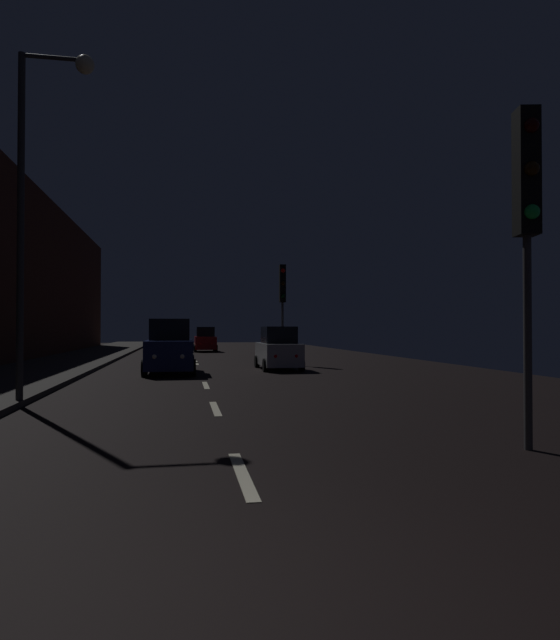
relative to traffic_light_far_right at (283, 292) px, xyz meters
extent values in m
cube|color=black|center=(-4.22, 1.45, -3.66)|extent=(25.45, 84.00, 0.02)
cube|color=#33302D|center=(-10.75, 1.45, -3.58)|extent=(4.40, 84.00, 0.15)
cube|color=beige|center=(-4.22, -20.05, -3.65)|extent=(0.16, 2.20, 0.01)
cube|color=beige|center=(-4.22, -14.50, -3.65)|extent=(0.16, 2.20, 0.01)
cube|color=beige|center=(-4.22, -9.47, -3.65)|extent=(0.16, 2.20, 0.01)
cube|color=beige|center=(-4.22, 1.29, -3.65)|extent=(0.16, 2.20, 0.01)
cube|color=beige|center=(-4.22, 2.62, -3.65)|extent=(0.16, 2.20, 0.01)
cube|color=beige|center=(-4.22, 12.74, -3.65)|extent=(0.16, 2.20, 0.01)
cylinder|color=#38383A|center=(0.00, 0.02, -2.10)|extent=(0.12, 0.12, 3.11)
cube|color=black|center=(0.00, 0.02, 0.41)|extent=(0.32, 0.35, 1.90)
sphere|color=red|center=(-0.01, -0.16, 1.04)|extent=(0.22, 0.22, 0.22)
sphere|color=black|center=(-0.01, -0.16, 0.41)|extent=(0.22, 0.22, 0.22)
sphere|color=black|center=(-0.01, -0.16, -0.22)|extent=(0.22, 0.22, 0.22)
cylinder|color=#38383A|center=(0.10, -19.44, -2.06)|extent=(0.12, 0.12, 3.19)
cube|color=black|center=(0.10, -19.44, 0.48)|extent=(0.37, 0.40, 1.90)
sphere|color=black|center=(0.06, -19.62, 1.12)|extent=(0.22, 0.22, 0.22)
sphere|color=black|center=(0.06, -19.62, 0.48)|extent=(0.22, 0.22, 0.22)
sphere|color=#19D84C|center=(0.06, -19.62, -0.15)|extent=(0.22, 0.22, 0.22)
cylinder|color=#2D2D30|center=(-8.65, -13.35, 0.45)|extent=(0.16, 0.16, 8.21)
cylinder|color=#2D2D30|center=(-7.95, -13.35, 4.51)|extent=(1.40, 0.10, 0.10)
sphere|color=beige|center=(-7.25, -13.35, 4.41)|extent=(0.44, 0.44, 0.44)
cube|color=#141E51|center=(-5.45, -4.53, -2.87)|extent=(1.81, 4.23, 1.11)
cube|color=black|center=(-5.45, -4.38, -1.90)|extent=(1.54, 2.11, 0.85)
cylinder|color=black|center=(-4.56, -6.01, -3.33)|extent=(0.22, 0.64, 0.64)
cylinder|color=black|center=(-6.34, -6.01, -3.33)|extent=(0.22, 0.64, 0.64)
cylinder|color=black|center=(-4.56, -3.05, -3.33)|extent=(0.22, 0.64, 0.64)
cylinder|color=black|center=(-6.34, -3.05, -3.33)|extent=(0.22, 0.64, 0.64)
sphere|color=white|center=(-4.95, -6.60, -2.87)|extent=(0.18, 0.18, 0.18)
sphere|color=white|center=(-5.95, -6.60, -2.87)|extent=(0.18, 0.18, 0.18)
sphere|color=red|center=(-4.95, -2.46, -2.87)|extent=(0.18, 0.18, 0.18)
sphere|color=red|center=(-5.95, -2.46, -2.87)|extent=(0.18, 0.18, 0.18)
cube|color=#A5A8AD|center=(-0.80, -3.26, -2.98)|extent=(1.57, 3.65, 0.96)
cube|color=black|center=(-0.80, -3.39, -2.13)|extent=(1.33, 1.83, 0.73)
cylinder|color=black|center=(-1.57, -1.98, -3.37)|extent=(0.19, 0.56, 0.56)
cylinder|color=black|center=(-0.03, -1.98, -3.37)|extent=(0.19, 0.56, 0.56)
cylinder|color=black|center=(-1.57, -4.54, -3.37)|extent=(0.19, 0.56, 0.56)
cylinder|color=black|center=(-0.03, -4.54, -3.37)|extent=(0.19, 0.56, 0.56)
sphere|color=slate|center=(-1.23, -1.47, -2.98)|extent=(0.16, 0.16, 0.16)
sphere|color=slate|center=(-0.37, -1.47, -2.98)|extent=(0.16, 0.16, 0.16)
sphere|color=red|center=(-1.23, -5.05, -2.98)|extent=(0.16, 0.16, 0.16)
sphere|color=red|center=(-0.37, -5.05, -2.98)|extent=(0.16, 0.16, 0.16)
cube|color=maroon|center=(-3.20, 15.83, -2.97)|extent=(1.60, 3.72, 0.98)
cube|color=black|center=(-3.20, 15.70, -2.11)|extent=(1.36, 1.86, 0.74)
cylinder|color=black|center=(-3.98, 17.13, -3.37)|extent=(0.20, 0.57, 0.57)
cylinder|color=black|center=(-2.42, 17.13, -3.37)|extent=(0.20, 0.57, 0.57)
cylinder|color=black|center=(-3.98, 14.53, -3.37)|extent=(0.20, 0.57, 0.57)
cylinder|color=black|center=(-2.42, 14.53, -3.37)|extent=(0.20, 0.57, 0.57)
sphere|color=slate|center=(-3.64, 17.66, -2.97)|extent=(0.16, 0.16, 0.16)
sphere|color=slate|center=(-2.76, 17.66, -2.97)|extent=(0.16, 0.16, 0.16)
sphere|color=red|center=(-3.64, 14.01, -2.97)|extent=(0.16, 0.16, 0.16)
sphere|color=red|center=(-2.76, 14.01, -2.97)|extent=(0.16, 0.16, 0.16)
camera|label=1|loc=(-4.96, -26.72, -1.85)|focal=30.44mm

